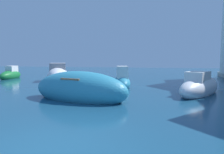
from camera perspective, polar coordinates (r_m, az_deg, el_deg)
The scene contains 6 objects.
ground at distance 5.71m, azimuth -15.94°, elevation -17.64°, with size 80.00×80.00×0.00m, color navy.
moored_boat_0 at distance 11.16m, azimuth -8.77°, elevation -3.32°, with size 5.82×3.47×1.92m.
moored_boat_2 at distance 19.75m, azimuth -14.47°, elevation 0.44°, with size 3.78×5.52×2.04m.
moored_boat_4 at distance 13.69m, azimuth 22.69°, elevation -2.46°, with size 3.79×5.13×1.68m.
moored_boat_5 at distance 15.56m, azimuth 2.71°, elevation -1.22°, with size 1.91×3.36×1.80m.
moored_boat_6 at distance 24.25m, azimuth -25.79°, elevation 0.56°, with size 1.51×3.37×1.55m.
Camera 1 is at (2.43, -4.67, 2.22)m, focal length 33.68 mm.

